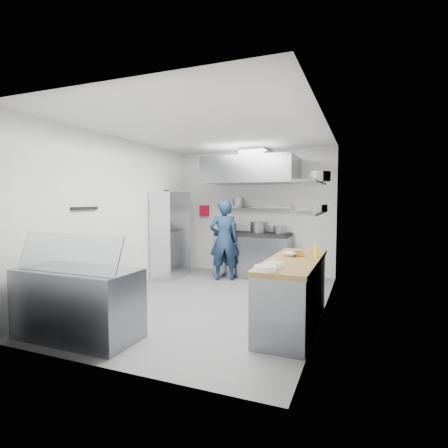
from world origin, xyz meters
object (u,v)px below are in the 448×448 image
at_px(display_case, 78,304).
at_px(wire_rack, 171,235).
at_px(gas_range, 254,256).
at_px(chef, 224,240).

bearing_deg(display_case, wire_rack, 101.26).
bearing_deg(gas_range, wire_rack, -154.67).
distance_m(gas_range, wire_rack, 1.86).
distance_m(chef, wire_rack, 1.17).
xyz_separation_m(wire_rack, display_case, (0.66, -3.33, -0.50)).
relative_size(gas_range, display_case, 1.07).
bearing_deg(gas_range, display_case, -103.28).
bearing_deg(wire_rack, display_case, -78.74).
bearing_deg(chef, wire_rack, -14.13).
relative_size(chef, display_case, 1.12).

